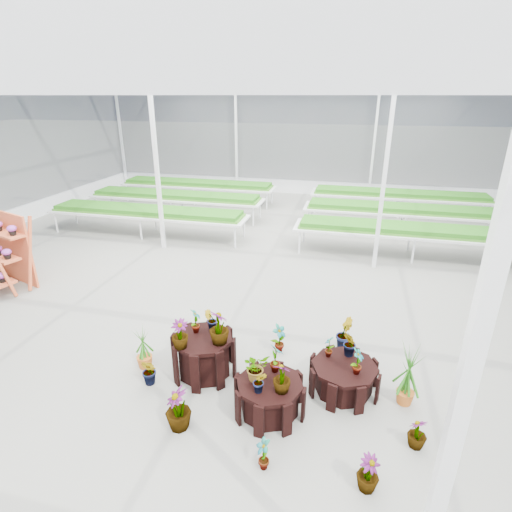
# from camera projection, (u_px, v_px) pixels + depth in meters

# --- Properties ---
(ground_plane) EXTENTS (24.00, 24.00, 0.00)m
(ground_plane) POSITION_uv_depth(u_px,v_px,m) (216.00, 334.00, 7.56)
(ground_plane) COLOR gray
(ground_plane) RESTS_ON ground
(greenhouse_shell) EXTENTS (18.00, 24.00, 4.50)m
(greenhouse_shell) POSITION_uv_depth(u_px,v_px,m) (211.00, 220.00, 6.72)
(greenhouse_shell) COLOR white
(greenhouse_shell) RESTS_ON ground
(steel_frame) EXTENTS (18.00, 24.00, 4.50)m
(steel_frame) POSITION_uv_depth(u_px,v_px,m) (211.00, 220.00, 6.72)
(steel_frame) COLOR silver
(steel_frame) RESTS_ON ground
(nursery_benches) EXTENTS (16.00, 7.00, 0.84)m
(nursery_benches) POSITION_uv_depth(u_px,v_px,m) (283.00, 212.00, 13.89)
(nursery_benches) COLOR silver
(nursery_benches) RESTS_ON ground
(plinth_tall) EXTENTS (1.08, 1.08, 0.67)m
(plinth_tall) POSITION_uv_depth(u_px,v_px,m) (204.00, 355.00, 6.38)
(plinth_tall) COLOR black
(plinth_tall) RESTS_ON ground
(plinth_mid) EXTENTS (1.05, 1.05, 0.51)m
(plinth_mid) POSITION_uv_depth(u_px,v_px,m) (269.00, 397.00, 5.61)
(plinth_mid) COLOR black
(plinth_mid) RESTS_ON ground
(plinth_low) EXTENTS (1.28, 1.28, 0.46)m
(plinth_low) POSITION_uv_depth(u_px,v_px,m) (344.00, 378.00, 6.03)
(plinth_low) COLOR black
(plinth_low) RESTS_ON ground
(nursery_plants) EXTENTS (4.54, 3.12, 1.22)m
(nursery_plants) POSITION_uv_depth(u_px,v_px,m) (269.00, 363.00, 5.91)
(nursery_plants) COLOR #226014
(nursery_plants) RESTS_ON ground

